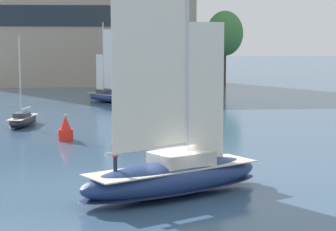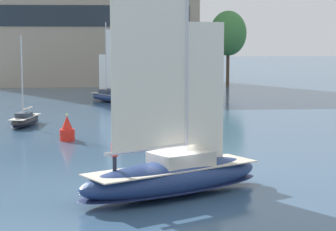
# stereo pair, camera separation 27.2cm
# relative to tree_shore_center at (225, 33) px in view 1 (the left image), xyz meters

# --- Properties ---
(ground_plane) EXTENTS (400.00, 400.00, 0.00)m
(ground_plane) POSITION_rel_tree_shore_center_xyz_m (-14.54, -68.68, -8.20)
(ground_plane) COLOR #385675
(waterfront_building) EXTENTS (33.71, 18.23, 20.43)m
(waterfront_building) POSITION_rel_tree_shore_center_xyz_m (-20.80, 7.73, 2.06)
(waterfront_building) COLOR tan
(waterfront_building) RESTS_ON ground
(tree_shore_center) EXTENTS (5.69, 5.69, 11.71)m
(tree_shore_center) POSITION_rel_tree_shore_center_xyz_m (0.00, 0.00, 0.00)
(tree_shore_center) COLOR #4C3828
(tree_shore_center) RESTS_ON ground
(sailboat_main) EXTENTS (10.82, 8.10, 14.81)m
(sailboat_main) POSITION_rel_tree_shore_center_xyz_m (-14.53, -68.67, -7.04)
(sailboat_main) COLOR navy
(sailboat_main) RESTS_ON ground
(sailboat_moored_mid_channel) EXTENTS (2.72, 6.04, 8.05)m
(sailboat_moored_mid_channel) POSITION_rel_tree_shore_center_xyz_m (-25.56, -42.39, -7.65)
(sailboat_moored_mid_channel) COLOR #232328
(sailboat_moored_mid_channel) RESTS_ON ground
(sailboat_moored_outer_mooring) EXTENTS (5.47, 6.84, 9.54)m
(sailboat_moored_outer_mooring) POSITION_rel_tree_shore_center_xyz_m (-18.28, -22.25, -7.39)
(sailboat_moored_outer_mooring) COLOR navy
(sailboat_moored_outer_mooring) RESTS_ON ground
(channel_buoy) EXTENTS (1.16, 1.16, 2.10)m
(channel_buoy) POSITION_rel_tree_shore_center_xyz_m (-21.19, -50.90, -7.36)
(channel_buoy) COLOR red
(channel_buoy) RESTS_ON ground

